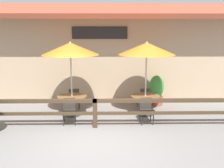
{
  "coord_description": "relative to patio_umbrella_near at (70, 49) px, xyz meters",
  "views": [
    {
      "loc": [
        0.41,
        -6.61,
        3.08
      ],
      "look_at": [
        0.55,
        1.39,
        1.37
      ],
      "focal_mm": 40.0,
      "sensor_mm": 36.0,
      "label": 1
    }
  ],
  "objects": [
    {
      "name": "chair_middle_streetside",
      "position": [
        2.62,
        -0.8,
        -1.99
      ],
      "size": [
        0.45,
        0.45,
        0.85
      ],
      "rotation": [
        0.0,
        0.0,
        0.06
      ],
      "color": "#332D28",
      "rests_on": "ground"
    },
    {
      "name": "dining_table_middle",
      "position": [
        2.7,
        0.01,
        -1.86
      ],
      "size": [
        1.09,
        1.09,
        0.74
      ],
      "color": "brown",
      "rests_on": "ground"
    },
    {
      "name": "building_facade",
      "position": [
        0.9,
        1.84,
        -0.29
      ],
      "size": [
        14.28,
        1.49,
        4.23
      ],
      "color": "tan",
      "rests_on": "ground"
    },
    {
      "name": "patio_umbrella_middle",
      "position": [
        2.7,
        0.01,
        0.0
      ],
      "size": [
        2.03,
        2.03,
        2.71
      ],
      "color": "#B7B2A8",
      "rests_on": "ground"
    },
    {
      "name": "chair_near_wallside",
      "position": [
        -0.04,
        0.81,
        -1.99
      ],
      "size": [
        0.49,
        0.49,
        0.85
      ],
      "rotation": [
        0.0,
        0.0,
        3.32
      ],
      "color": "#332D28",
      "rests_on": "ground"
    },
    {
      "name": "potted_plant_tall_tropical",
      "position": [
        3.36,
        1.29,
        -1.84
      ],
      "size": [
        0.61,
        0.59,
        1.26
      ],
      "color": "#9E4C33",
      "rests_on": "ground"
    },
    {
      "name": "chair_near_streetside",
      "position": [
        0.01,
        -0.81,
        -1.99
      ],
      "size": [
        0.46,
        0.46,
        0.85
      ],
      "rotation": [
        0.0,
        0.0,
        0.11
      ],
      "color": "#332D28",
      "rests_on": "ground"
    },
    {
      "name": "dining_table_near",
      "position": [
        0.0,
        0.0,
        -1.86
      ],
      "size": [
        1.09,
        1.09,
        0.74
      ],
      "color": "brown",
      "rests_on": "ground"
    },
    {
      "name": "chair_middle_wallside",
      "position": [
        2.78,
        0.82,
        -1.99
      ],
      "size": [
        0.49,
        0.49,
        0.85
      ],
      "rotation": [
        0.0,
        0.0,
        3.31
      ],
      "color": "#332D28",
      "rests_on": "ground"
    },
    {
      "name": "patio_umbrella_near",
      "position": [
        0.0,
        0.0,
        0.0
      ],
      "size": [
        2.03,
        2.03,
        2.71
      ],
      "color": "#B7B2A8",
      "rests_on": "ground"
    },
    {
      "name": "ground_plane",
      "position": [
        0.9,
        -2.26,
        -2.46
      ],
      "size": [
        60.0,
        60.0,
        0.0
      ],
      "primitive_type": "plane",
      "color": "slate"
    },
    {
      "name": "patio_railing",
      "position": [
        0.9,
        -1.21,
        -1.76
      ],
      "size": [
        10.4,
        0.14,
        0.95
      ],
      "color": "#3D2D1E",
      "rests_on": "ground"
    }
  ]
}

